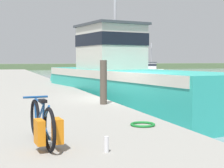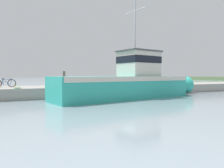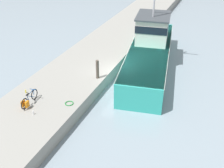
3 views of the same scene
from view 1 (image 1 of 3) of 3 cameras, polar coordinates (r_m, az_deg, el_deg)
name	(u,v)px [view 1 (image 1 of 3)]	position (r m, az deg, el deg)	size (l,w,h in m)	color
ground_plane	(127,123)	(12.69, 2.54, -6.52)	(320.00, 320.00, 0.00)	#84939E
dock_pier	(34,115)	(11.85, -12.90, -5.12)	(5.10, 80.00, 0.92)	gray
far_shoreline	(143,66)	(86.62, 5.13, 2.97)	(180.00, 5.00, 1.37)	#567047
fishing_boat_main	(119,78)	(16.59, 1.10, 0.96)	(5.27, 15.01, 8.62)	teal
boat_white_moored	(150,71)	(50.61, 6.35, 2.23)	(5.38, 3.94, 4.73)	orange
bicycle_touring	(44,125)	(5.75, -11.28, -6.68)	(0.53, 1.81, 0.76)	black
mooring_post	(103,82)	(10.84, -1.43, 0.29)	(0.22, 0.22, 1.40)	#51473D
hose_coil	(143,124)	(7.43, 5.13, -6.70)	(0.53, 0.53, 0.05)	#197A2D
water_bottle_on_curb	(106,144)	(5.31, -0.94, -10.00)	(0.07, 0.07, 0.25)	silver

